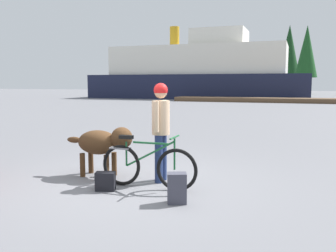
# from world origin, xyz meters

# --- Properties ---
(ground_plane) EXTENTS (160.00, 160.00, 0.00)m
(ground_plane) POSITION_xyz_m (0.00, 0.00, 0.00)
(ground_plane) COLOR slate
(bicycle) EXTENTS (1.73, 0.44, 0.91)m
(bicycle) POSITION_xyz_m (0.37, -0.16, 0.39)
(bicycle) COLOR black
(bicycle) RESTS_ON ground_plane
(person_cyclist) EXTENTS (0.32, 0.53, 1.78)m
(person_cyclist) POSITION_xyz_m (0.43, 0.33, 1.08)
(person_cyclist) COLOR navy
(person_cyclist) RESTS_ON ground_plane
(dog) EXTENTS (1.39, 0.54, 0.96)m
(dog) POSITION_xyz_m (-0.73, 0.28, 0.65)
(dog) COLOR #472D19
(dog) RESTS_ON ground_plane
(backpack) EXTENTS (0.33, 0.29, 0.46)m
(backpack) POSITION_xyz_m (1.09, -0.75, 0.23)
(backpack) COLOR #3F3F4C
(backpack) RESTS_ON ground_plane
(handbag_pannier) EXTENTS (0.36, 0.26, 0.31)m
(handbag_pannier) POSITION_xyz_m (-0.23, -0.53, 0.15)
(handbag_pannier) COLOR black
(handbag_pannier) RESTS_ON ground_plane
(dock_pier) EXTENTS (19.63, 2.66, 0.40)m
(dock_pier) POSITION_xyz_m (1.18, 29.32, 0.20)
(dock_pier) COLOR brown
(dock_pier) RESTS_ON ground_plane
(ferry_boat) EXTENTS (24.38, 8.47, 8.27)m
(ferry_boat) POSITION_xyz_m (-8.27, 35.95, 2.87)
(ferry_boat) COLOR #191E38
(ferry_boat) RESTS_ON ground_plane
(pine_tree_far_left) EXTENTS (4.05, 4.05, 10.90)m
(pine_tree_far_left) POSITION_xyz_m (-18.13, 56.93, 6.95)
(pine_tree_far_left) COLOR #4C331E
(pine_tree_far_left) RESTS_ON ground_plane
(pine_tree_center) EXTENTS (3.31, 3.31, 10.35)m
(pine_tree_center) POSITION_xyz_m (3.52, 54.19, 6.43)
(pine_tree_center) COLOR #4C331E
(pine_tree_center) RESTS_ON ground_plane
(pine_tree_mid_back) EXTENTS (3.92, 3.92, 11.85)m
(pine_tree_mid_back) POSITION_xyz_m (0.74, 63.49, 7.25)
(pine_tree_mid_back) COLOR #4C331E
(pine_tree_mid_back) RESTS_ON ground_plane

